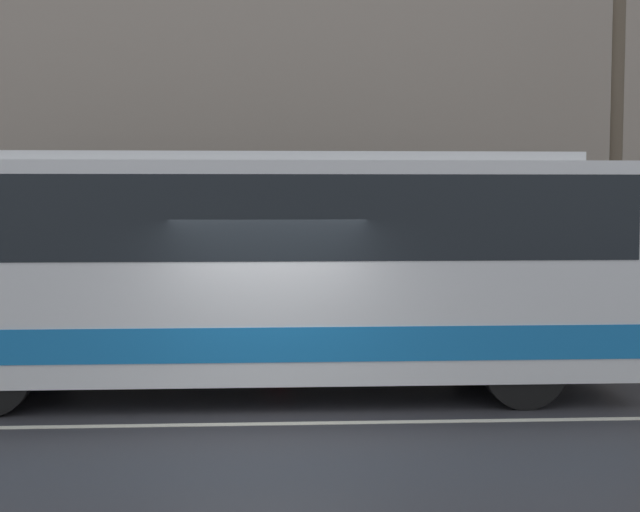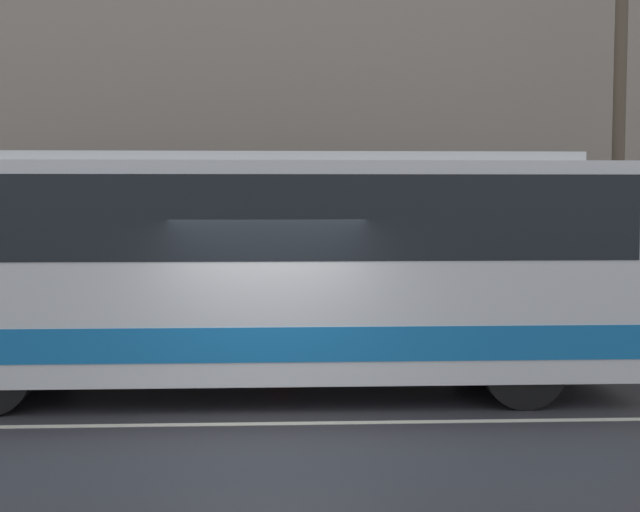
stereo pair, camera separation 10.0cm
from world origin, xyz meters
TOP-DOWN VIEW (x-y plane):
  - ground_plane at (0.00, 0.00)m, footprint 60.00×60.00m
  - sidewalk at (0.00, 5.28)m, footprint 60.00×2.56m
  - building_facade at (0.00, 6.70)m, footprint 60.00×0.35m
  - lane_stripe at (0.00, 0.00)m, footprint 54.00×0.14m
  - transit_bus at (-0.49, 1.73)m, footprint 10.92×2.54m
  - utility_pole_near at (6.11, 4.65)m, footprint 0.22×0.22m
  - pedestrian_waiting at (0.14, 4.70)m, footprint 0.36×0.36m

SIDE VIEW (x-z plane):
  - ground_plane at x=0.00m, z-range 0.00..0.00m
  - lane_stripe at x=0.00m, z-range 0.00..0.01m
  - sidewalk at x=0.00m, z-range 0.00..0.14m
  - pedestrian_waiting at x=0.14m, z-range 0.08..1.76m
  - transit_bus at x=-0.49m, z-range 0.21..3.58m
  - utility_pole_near at x=6.11m, z-range 0.14..8.45m
  - building_facade at x=0.00m, z-range -0.20..11.00m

